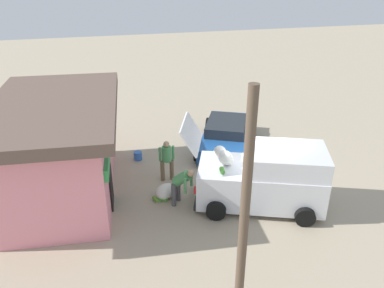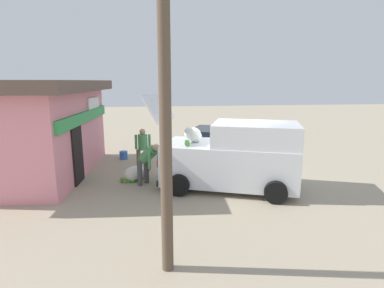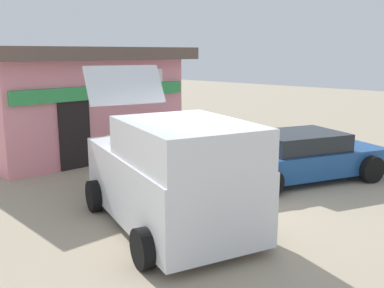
{
  "view_description": "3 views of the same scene",
  "coord_description": "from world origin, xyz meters",
  "px_view_note": "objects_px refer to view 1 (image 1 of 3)",
  "views": [
    {
      "loc": [
        -10.91,
        4.8,
        7.41
      ],
      "look_at": [
        1.39,
        1.89,
        1.21
      ],
      "focal_mm": 36.21,
      "sensor_mm": 36.0,
      "label": 1
    },
    {
      "loc": [
        -9.82,
        2.53,
        3.23
      ],
      "look_at": [
        1.34,
        1.05,
        0.9
      ],
      "focal_mm": 28.57,
      "sensor_mm": 36.0,
      "label": 2
    },
    {
      "loc": [
        -6.35,
        -5.25,
        3.12
      ],
      "look_at": [
        0.58,
        1.14,
        1.13
      ],
      "focal_mm": 40.98,
      "sensor_mm": 36.0,
      "label": 3
    }
  ],
  "objects_px": {
    "unloaded_banana_pile": "(165,192)",
    "customer_bending": "(181,182)",
    "vendor_standing": "(167,158)",
    "parked_sedan": "(226,134)",
    "paint_bucket": "(138,156)",
    "delivery_van": "(265,177)",
    "storefront_bar": "(59,148)"
  },
  "relations": [
    {
      "from": "unloaded_banana_pile",
      "to": "customer_bending",
      "type": "bearing_deg",
      "value": -139.27
    },
    {
      "from": "vendor_standing",
      "to": "unloaded_banana_pile",
      "type": "bearing_deg",
      "value": 166.96
    },
    {
      "from": "parked_sedan",
      "to": "unloaded_banana_pile",
      "type": "bearing_deg",
      "value": 135.49
    },
    {
      "from": "customer_bending",
      "to": "paint_bucket",
      "type": "relative_size",
      "value": 4.03
    },
    {
      "from": "delivery_van",
      "to": "customer_bending",
      "type": "bearing_deg",
      "value": 77.36
    },
    {
      "from": "delivery_van",
      "to": "vendor_standing",
      "type": "distance_m",
      "value": 3.57
    },
    {
      "from": "delivery_van",
      "to": "parked_sedan",
      "type": "distance_m",
      "value": 4.34
    },
    {
      "from": "customer_bending",
      "to": "parked_sedan",
      "type": "bearing_deg",
      "value": -36.05
    },
    {
      "from": "parked_sedan",
      "to": "customer_bending",
      "type": "bearing_deg",
      "value": 143.95
    },
    {
      "from": "delivery_van",
      "to": "customer_bending",
      "type": "xyz_separation_m",
      "value": [
        0.58,
        2.61,
        -0.17
      ]
    },
    {
      "from": "storefront_bar",
      "to": "paint_bucket",
      "type": "relative_size",
      "value": 20.05
    },
    {
      "from": "customer_bending",
      "to": "unloaded_banana_pile",
      "type": "relative_size",
      "value": 1.39
    },
    {
      "from": "parked_sedan",
      "to": "vendor_standing",
      "type": "relative_size",
      "value": 2.99
    },
    {
      "from": "parked_sedan",
      "to": "vendor_standing",
      "type": "xyz_separation_m",
      "value": [
        -2.1,
        2.9,
        0.32
      ]
    },
    {
      "from": "customer_bending",
      "to": "paint_bucket",
      "type": "height_order",
      "value": "customer_bending"
    },
    {
      "from": "storefront_bar",
      "to": "delivery_van",
      "type": "distance_m",
      "value": 6.79
    },
    {
      "from": "delivery_van",
      "to": "parked_sedan",
      "type": "relative_size",
      "value": 1.04
    },
    {
      "from": "storefront_bar",
      "to": "unloaded_banana_pile",
      "type": "distance_m",
      "value": 3.8
    },
    {
      "from": "vendor_standing",
      "to": "customer_bending",
      "type": "bearing_deg",
      "value": -173.48
    },
    {
      "from": "storefront_bar",
      "to": "parked_sedan",
      "type": "xyz_separation_m",
      "value": [
        2.06,
        -6.47,
        -1.12
      ]
    },
    {
      "from": "vendor_standing",
      "to": "customer_bending",
      "type": "relative_size",
      "value": 1.14
    },
    {
      "from": "delivery_van",
      "to": "storefront_bar",
      "type": "bearing_deg",
      "value": 70.47
    },
    {
      "from": "delivery_van",
      "to": "customer_bending",
      "type": "relative_size",
      "value": 3.54
    },
    {
      "from": "storefront_bar",
      "to": "paint_bucket",
      "type": "height_order",
      "value": "storefront_bar"
    },
    {
      "from": "vendor_standing",
      "to": "customer_bending",
      "type": "distance_m",
      "value": 1.64
    },
    {
      "from": "parked_sedan",
      "to": "paint_bucket",
      "type": "distance_m",
      "value": 3.81
    },
    {
      "from": "delivery_van",
      "to": "paint_bucket",
      "type": "height_order",
      "value": "delivery_van"
    },
    {
      "from": "storefront_bar",
      "to": "vendor_standing",
      "type": "relative_size",
      "value": 4.35
    },
    {
      "from": "delivery_van",
      "to": "paint_bucket",
      "type": "relative_size",
      "value": 14.27
    },
    {
      "from": "storefront_bar",
      "to": "parked_sedan",
      "type": "bearing_deg",
      "value": -72.34
    },
    {
      "from": "customer_bending",
      "to": "storefront_bar",
      "type": "bearing_deg",
      "value": 66.0
    },
    {
      "from": "unloaded_banana_pile",
      "to": "storefront_bar",
      "type": "bearing_deg",
      "value": 70.75
    }
  ]
}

